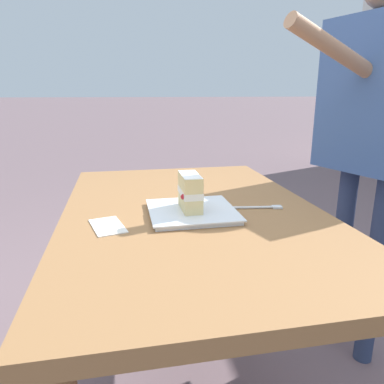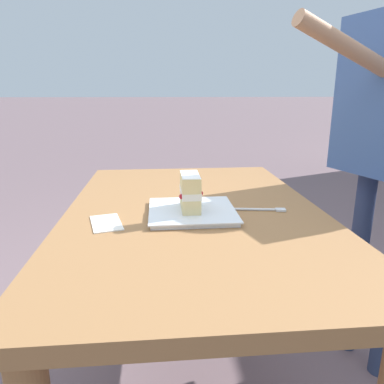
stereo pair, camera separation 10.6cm
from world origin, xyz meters
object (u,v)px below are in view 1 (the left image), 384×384
at_px(paper_napkin, 108,226).
at_px(diner_person, 377,104).
at_px(dessert_fork, 259,207).
at_px(patio_table, 192,244).
at_px(dessert_plate, 192,212).
at_px(cake_slice, 190,192).

height_order(paper_napkin, diner_person, diner_person).
bearing_deg(dessert_fork, diner_person, -68.09).
xyz_separation_m(patio_table, dessert_plate, (-0.05, 0.01, 0.13)).
height_order(patio_table, cake_slice, cake_slice).
relative_size(cake_slice, diner_person, 0.08).
height_order(patio_table, paper_napkin, paper_napkin).
distance_m(cake_slice, paper_napkin, 0.25).
relative_size(patio_table, diner_person, 0.77).
bearing_deg(diner_person, dessert_plate, 106.92).
distance_m(dessert_plate, paper_napkin, 0.25).
bearing_deg(cake_slice, dessert_plate, -108.94).
relative_size(cake_slice, dessert_fork, 0.73).
height_order(dessert_plate, diner_person, diner_person).
distance_m(patio_table, cake_slice, 0.20).
height_order(cake_slice, diner_person, diner_person).
bearing_deg(dessert_fork, paper_napkin, 98.59).
relative_size(patio_table, cake_slice, 9.84).
bearing_deg(paper_napkin, cake_slice, -76.39).
relative_size(dessert_plate, cake_slice, 2.04).
bearing_deg(diner_person, paper_napkin, 105.96).
xyz_separation_m(dessert_plate, paper_napkin, (-0.06, 0.24, -0.01)).
relative_size(paper_napkin, diner_person, 0.10).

